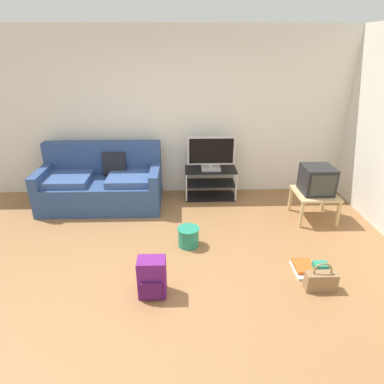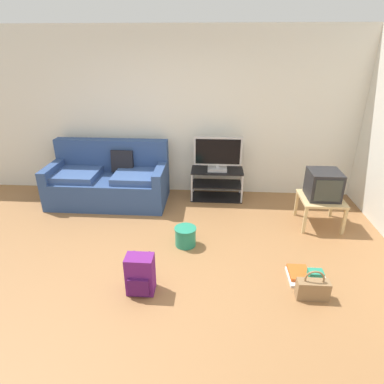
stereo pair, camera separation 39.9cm
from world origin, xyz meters
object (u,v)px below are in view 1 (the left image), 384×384
Objects in this scene: crt_tv at (317,180)px; handbag at (321,280)px; couch at (102,184)px; side_table at (315,196)px; flat_tv at (211,154)px; backpack at (152,278)px; tv_stand at (210,183)px; cleaning_bucket at (188,236)px; floor_tray at (311,268)px.

handbag is at bearing -106.98° from crt_tv.
crt_tv is at bearing 73.02° from handbag.
couch is 3.30m from side_table.
couch is 1.84m from flat_tv.
backpack reaches higher than side_table.
side_table reaches higher than handbag.
flat_tv is 1.32× the size of side_table.
tv_stand is 1.96× the size of backpack.
side_table is 0.25m from crt_tv.
side_table is (3.25, -0.58, 0.01)m from couch.
crt_tv is 2.06m from cleaning_bucket.
couch reaches higher than side_table.
couch is 4.33× the size of backpack.
backpack is at bearing -179.34° from handbag.
crt_tv is 2.81m from backpack.
side_table is 1.72× the size of handbag.
couch is at bearing -173.53° from flat_tv.
flat_tv is 1.67m from crt_tv.
backpack is (-2.27, -1.59, -0.15)m from side_table.
flat_tv is at bearing 152.11° from side_table.
backpack is 1.04× the size of floor_tray.
couch is 5.52× the size of handbag.
couch is at bearing 169.85° from side_table.
handbag is (0.99, -2.38, -0.14)m from tv_stand.
crt_tv is 1.55× the size of cleaning_bucket.
crt_tv is 1.01× the size of backpack.
backpack is 1.79m from handbag.
tv_stand is at bearing 151.92° from crt_tv.
handbag is at bearing -37.91° from couch.
flat_tv reaches higher than side_table.
tv_stand is 1.54m from cleaning_bucket.
backpack is at bearing -113.28° from cleaning_bucket.
floor_tray is at bearing -22.57° from cleaning_bucket.
backpack is (-0.79, -2.40, -0.04)m from tv_stand.
tv_stand is at bearing 7.18° from couch.
backpack reaches higher than cleaning_bucket.
side_table is (1.48, -0.78, -0.42)m from flat_tv.
flat_tv is 2.64m from handbag.
side_table is at bearing -28.56° from tv_stand.
handbag is (-0.49, -1.57, -0.25)m from side_table.
tv_stand is at bearing 151.44° from side_table.
tv_stand is 1.69m from side_table.
handbag is (-0.49, -1.59, -0.50)m from crt_tv.
side_table is 1.66m from handbag.
crt_tv reaches higher than cleaning_bucket.
flat_tv is (1.77, 0.20, 0.43)m from couch.
crt_tv is at bearing -9.87° from couch.
cleaning_bucket is (1.37, -1.26, -0.22)m from couch.
handbag reaches higher than floor_tray.
side_table is at bearing -27.89° from flat_tv.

